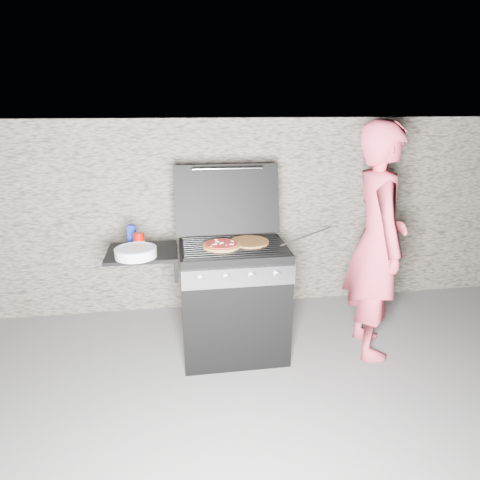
{
  "coord_description": "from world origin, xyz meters",
  "views": [
    {
      "loc": [
        -0.41,
        -3.0,
        1.93
      ],
      "look_at": [
        0.05,
        0.0,
        0.95
      ],
      "focal_mm": 32.0,
      "sensor_mm": 36.0,
      "label": 1
    }
  ],
  "objects": [
    {
      "name": "sauce_jar",
      "position": [
        -0.69,
        0.05,
        0.96
      ],
      "size": [
        0.09,
        0.09,
        0.12
      ],
      "primitive_type": "cylinder",
      "rotation": [
        0.0,
        0.0,
        -0.21
      ],
      "color": "#9D0500",
      "rests_on": "gas_grill"
    },
    {
      "name": "person",
      "position": [
        1.09,
        -0.09,
        0.91
      ],
      "size": [
        0.53,
        0.72,
        1.82
      ],
      "primitive_type": "imported",
      "rotation": [
        0.0,
        0.0,
        1.42
      ],
      "color": "#D74256",
      "rests_on": "ground"
    },
    {
      "name": "blue_carton",
      "position": [
        -0.76,
        0.23,
        0.97
      ],
      "size": [
        0.07,
        0.06,
        0.13
      ],
      "primitive_type": "cube",
      "rotation": [
        0.0,
        0.0,
        -0.41
      ],
      "color": "#112599",
      "rests_on": "gas_grill"
    },
    {
      "name": "plate_stack",
      "position": [
        -0.7,
        -0.12,
        0.94
      ],
      "size": [
        0.32,
        0.32,
        0.07
      ],
      "primitive_type": "cylinder",
      "rotation": [
        0.0,
        0.0,
        -0.11
      ],
      "color": "silver",
      "rests_on": "gas_grill"
    },
    {
      "name": "gas_grill",
      "position": [
        -0.25,
        0.0,
        0.46
      ],
      "size": [
        1.34,
        0.79,
        0.91
      ],
      "primitive_type": null,
      "color": "black",
      "rests_on": "ground"
    },
    {
      "name": "tongs",
      "position": [
        0.56,
        0.0,
        0.96
      ],
      "size": [
        0.45,
        0.17,
        0.1
      ],
      "primitive_type": "cylinder",
      "rotation": [
        0.0,
        1.4,
        0.34
      ],
      "color": "black",
      "rests_on": "gas_grill"
    },
    {
      "name": "pizza_topped",
      "position": [
        -0.09,
        -0.02,
        0.93
      ],
      "size": [
        0.37,
        0.37,
        0.03
      ],
      "primitive_type": null,
      "rotation": [
        0.0,
        0.0,
        0.4
      ],
      "color": "tan",
      "rests_on": "gas_grill"
    },
    {
      "name": "stone_wall",
      "position": [
        0.0,
        1.05,
        0.9
      ],
      "size": [
        8.0,
        0.35,
        1.8
      ],
      "primitive_type": "cube",
      "color": "gray",
      "rests_on": "ground"
    },
    {
      "name": "ground",
      "position": [
        0.0,
        0.0,
        0.0
      ],
      "size": [
        50.0,
        50.0,
        0.0
      ],
      "primitive_type": "plane",
      "color": "slate"
    },
    {
      "name": "pizza_plain",
      "position": [
        0.13,
        0.04,
        0.92
      ],
      "size": [
        0.31,
        0.31,
        0.02
      ],
      "primitive_type": "cylinder",
      "rotation": [
        0.0,
        0.0,
        0.04
      ],
      "color": "#B56D39",
      "rests_on": "gas_grill"
    }
  ]
}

